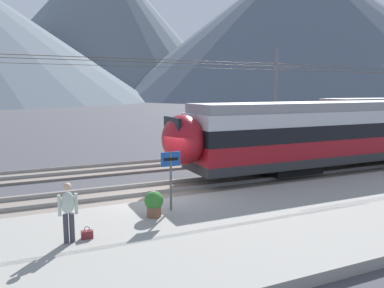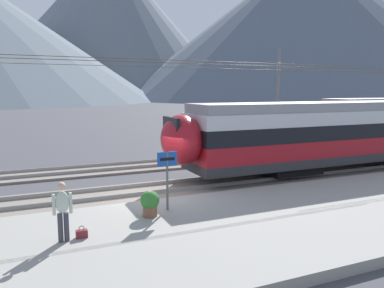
# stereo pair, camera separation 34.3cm
# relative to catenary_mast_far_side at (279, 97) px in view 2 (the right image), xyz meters

# --- Properties ---
(ground_plane) EXTENTS (400.00, 400.00, 0.00)m
(ground_plane) POSITION_rel_catenary_mast_far_side_xyz_m (-12.53, -8.86, -3.97)
(ground_plane) COLOR #424247
(platform_slab) EXTENTS (120.00, 7.19, 0.32)m
(platform_slab) POSITION_rel_catenary_mast_far_side_xyz_m (-12.53, -13.29, -3.81)
(platform_slab) COLOR gray
(platform_slab) RESTS_ON ground
(track_near) EXTENTS (120.00, 3.00, 0.28)m
(track_near) POSITION_rel_catenary_mast_far_side_xyz_m (-12.53, -7.59, -3.90)
(track_near) COLOR slate
(track_near) RESTS_ON ground
(track_far) EXTENTS (120.00, 3.00, 0.28)m
(track_far) POSITION_rel_catenary_mast_far_side_xyz_m (-12.53, -2.10, -3.90)
(track_far) COLOR slate
(track_far) RESTS_ON ground
(catenary_mast_far_side) EXTENTS (45.18, 2.59, 7.47)m
(catenary_mast_far_side) POSITION_rel_catenary_mast_far_side_xyz_m (0.00, 0.00, 0.00)
(catenary_mast_far_side) COLOR slate
(catenary_mast_far_side) RESTS_ON ground
(platform_sign) EXTENTS (0.70, 0.08, 2.06)m
(platform_sign) POSITION_rel_catenary_mast_far_side_xyz_m (-12.83, -11.14, -2.14)
(platform_sign) COLOR #59595B
(platform_sign) RESTS_ON platform_slab
(passenger_walking) EXTENTS (0.53, 0.22, 1.69)m
(passenger_walking) POSITION_rel_catenary_mast_far_side_xyz_m (-16.42, -12.64, -2.71)
(passenger_walking) COLOR #383842
(passenger_walking) RESTS_ON platform_slab
(handbag_beside_passenger) EXTENTS (0.32, 0.18, 0.36)m
(handbag_beside_passenger) POSITION_rel_catenary_mast_far_side_xyz_m (-15.94, -12.55, -3.53)
(handbag_beside_passenger) COLOR maroon
(handbag_beside_passenger) RESTS_ON platform_slab
(potted_plant_platform_edge) EXTENTS (0.63, 0.63, 0.87)m
(potted_plant_platform_edge) POSITION_rel_catenary_mast_far_side_xyz_m (-13.60, -11.55, -3.17)
(potted_plant_platform_edge) COLOR brown
(potted_plant_platform_edge) RESTS_ON platform_slab
(mountain_central_peak) EXTENTS (147.62, 147.62, 83.81)m
(mountain_central_peak) POSITION_rel_catenary_mast_far_side_xyz_m (29.10, 200.92, 37.93)
(mountain_central_peak) COLOR slate
(mountain_central_peak) RESTS_ON ground
(mountain_right_ridge) EXTENTS (185.97, 185.97, 72.02)m
(mountain_right_ridge) POSITION_rel_catenary_mast_far_side_xyz_m (112.73, 134.67, 32.04)
(mountain_right_ridge) COLOR #515B6B
(mountain_right_ridge) RESTS_ON ground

